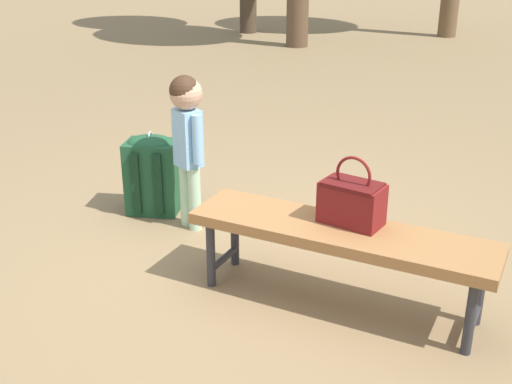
% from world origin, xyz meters
% --- Properties ---
extents(ground_plane, '(40.00, 40.00, 0.00)m').
position_xyz_m(ground_plane, '(0.00, 0.00, 0.00)').
color(ground_plane, '#8C704C').
rests_on(ground_plane, ground).
extents(park_bench, '(1.65, 0.70, 0.45)m').
position_xyz_m(park_bench, '(-0.61, 0.06, 0.39)').
color(park_bench, '#9E6B3D').
rests_on(park_bench, ground).
extents(handbag, '(0.33, 0.20, 0.37)m').
position_xyz_m(handbag, '(-0.62, -0.02, 0.58)').
color(handbag, maroon).
rests_on(handbag, park_bench).
extents(child_standing, '(0.27, 0.21, 1.03)m').
position_xyz_m(child_standing, '(0.67, -0.17, 0.69)').
color(child_standing, '#B2D8B2').
rests_on(child_standing, ground).
extents(backpack_large, '(0.43, 0.40, 0.59)m').
position_xyz_m(backpack_large, '(1.05, -0.20, 0.29)').
color(backpack_large, '#1E4C2D').
rests_on(backpack_large, ground).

